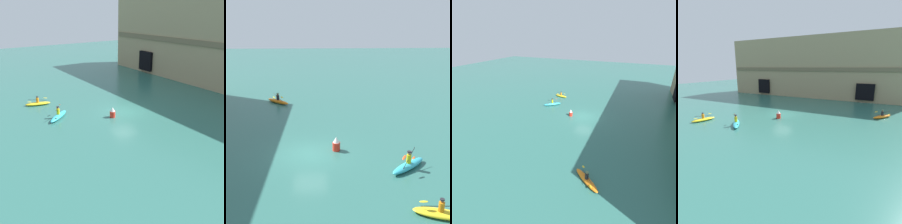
% 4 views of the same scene
% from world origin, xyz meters
% --- Properties ---
extents(ground_plane, '(120.00, 120.00, 0.00)m').
position_xyz_m(ground_plane, '(0.00, 0.00, 0.00)').
color(ground_plane, '#2D665B').
extents(kayak_yellow, '(1.61, 2.94, 1.06)m').
position_xyz_m(kayak_yellow, '(-7.36, -7.15, 0.21)').
color(kayak_yellow, yellow).
rests_on(kayak_yellow, ground).
extents(kayak_cyan, '(2.63, 2.89, 1.28)m').
position_xyz_m(kayak_cyan, '(-2.37, -6.69, 0.27)').
color(kayak_cyan, '#33B2C6').
rests_on(kayak_cyan, ground).
extents(kayak_orange, '(2.50, 2.88, 1.13)m').
position_xyz_m(kayak_orange, '(12.77, 4.22, 0.24)').
color(kayak_orange, orange).
rests_on(kayak_orange, ground).
extents(marker_buoy, '(0.57, 0.57, 1.09)m').
position_xyz_m(marker_buoy, '(0.55, -1.98, 0.50)').
color(marker_buoy, red).
rests_on(marker_buoy, ground).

